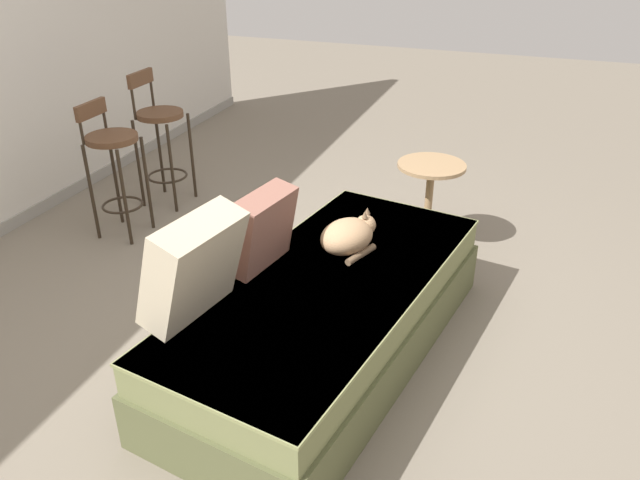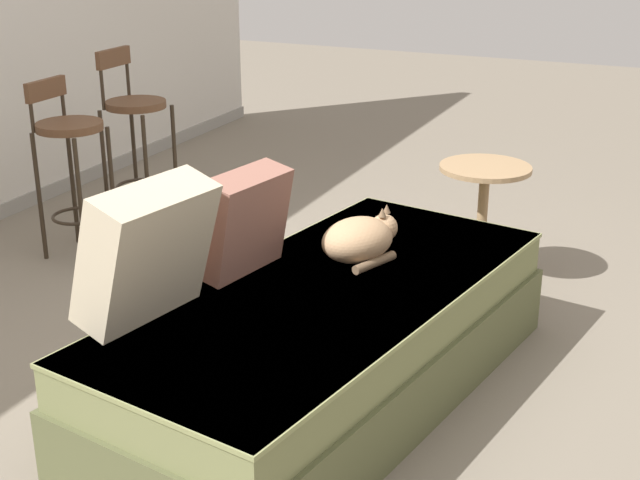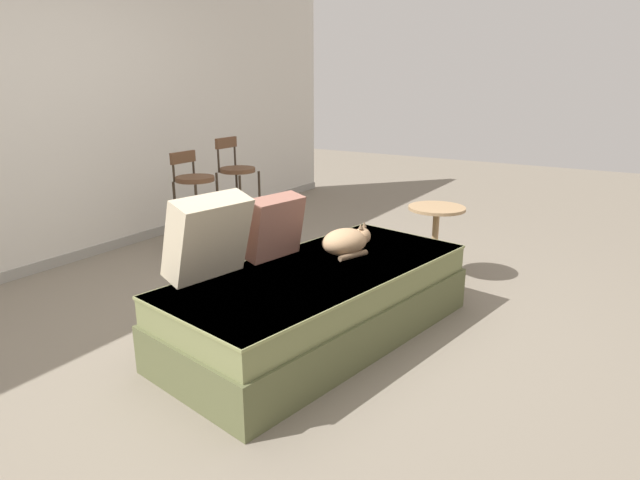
{
  "view_description": "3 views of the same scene",
  "coord_description": "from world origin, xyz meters",
  "px_view_note": "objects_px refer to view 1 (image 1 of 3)",
  "views": [
    {
      "loc": [
        -2.44,
        -1.24,
        2.04
      ],
      "look_at": [
        0.15,
        -0.3,
        0.57
      ],
      "focal_mm": 35.0,
      "sensor_mm": 36.0,
      "label": 1
    },
    {
      "loc": [
        -2.73,
        -1.61,
        1.78
      ],
      "look_at": [
        0.15,
        -0.3,
        0.57
      ],
      "focal_mm": 50.0,
      "sensor_mm": 36.0,
      "label": 2
    },
    {
      "loc": [
        -2.58,
        -2.0,
        1.53
      ],
      "look_at": [
        0.15,
        -0.3,
        0.57
      ],
      "focal_mm": 30.0,
      "sensor_mm": 36.0,
      "label": 3
    }
  ],
  "objects_px": {
    "bar_stool_by_doorway": "(160,131)",
    "side_table": "(429,193)",
    "bar_stool_near_window": "(113,156)",
    "couch": "(328,316)",
    "throw_pillow_corner": "(193,267)",
    "throw_pillow_middle": "(261,229)",
    "cat": "(349,236)"
  },
  "relations": [
    {
      "from": "bar_stool_by_doorway",
      "to": "side_table",
      "type": "distance_m",
      "value": 2.05
    },
    {
      "from": "bar_stool_near_window",
      "to": "side_table",
      "type": "height_order",
      "value": "bar_stool_near_window"
    },
    {
      "from": "couch",
      "to": "throw_pillow_corner",
      "type": "height_order",
      "value": "throw_pillow_corner"
    },
    {
      "from": "couch",
      "to": "side_table",
      "type": "distance_m",
      "value": 1.36
    },
    {
      "from": "couch",
      "to": "throw_pillow_middle",
      "type": "xyz_separation_m",
      "value": [
        0.01,
        0.35,
        0.42
      ]
    },
    {
      "from": "bar_stool_near_window",
      "to": "bar_stool_by_doorway",
      "type": "bearing_deg",
      "value": 0.03
    },
    {
      "from": "bar_stool_by_doorway",
      "to": "side_table",
      "type": "relative_size",
      "value": 1.7
    },
    {
      "from": "throw_pillow_middle",
      "to": "bar_stool_near_window",
      "type": "relative_size",
      "value": 0.44
    },
    {
      "from": "bar_stool_near_window",
      "to": "side_table",
      "type": "xyz_separation_m",
      "value": [
        0.54,
        -2.04,
        -0.19
      ]
    },
    {
      "from": "bar_stool_near_window",
      "to": "bar_stool_by_doorway",
      "type": "relative_size",
      "value": 0.93
    },
    {
      "from": "bar_stool_near_window",
      "to": "throw_pillow_middle",
      "type": "bearing_deg",
      "value": -118.17
    },
    {
      "from": "throw_pillow_corner",
      "to": "bar_stool_near_window",
      "type": "height_order",
      "value": "throw_pillow_corner"
    },
    {
      "from": "throw_pillow_corner",
      "to": "bar_stool_by_doorway",
      "type": "height_order",
      "value": "bar_stool_by_doorway"
    },
    {
      "from": "cat",
      "to": "bar_stool_by_doorway",
      "type": "height_order",
      "value": "bar_stool_by_doorway"
    },
    {
      "from": "throw_pillow_middle",
      "to": "side_table",
      "type": "xyz_separation_m",
      "value": [
        1.32,
        -0.59,
        -0.27
      ]
    },
    {
      "from": "throw_pillow_corner",
      "to": "side_table",
      "type": "xyz_separation_m",
      "value": [
        1.82,
        -0.67,
        -0.31
      ]
    },
    {
      "from": "couch",
      "to": "bar_stool_by_doorway",
      "type": "relative_size",
      "value": 2.13
    },
    {
      "from": "throw_pillow_corner",
      "to": "bar_stool_near_window",
      "type": "distance_m",
      "value": 1.87
    },
    {
      "from": "throw_pillow_middle",
      "to": "cat",
      "type": "height_order",
      "value": "throw_pillow_middle"
    },
    {
      "from": "throw_pillow_middle",
      "to": "bar_stool_by_doorway",
      "type": "relative_size",
      "value": 0.41
    },
    {
      "from": "cat",
      "to": "side_table",
      "type": "bearing_deg",
      "value": -12.66
    },
    {
      "from": "throw_pillow_middle",
      "to": "bar_stool_near_window",
      "type": "distance_m",
      "value": 1.65
    },
    {
      "from": "throw_pillow_middle",
      "to": "side_table",
      "type": "relative_size",
      "value": 0.7
    },
    {
      "from": "cat",
      "to": "throw_pillow_middle",
      "type": "bearing_deg",
      "value": 129.75
    },
    {
      "from": "throw_pillow_middle",
      "to": "throw_pillow_corner",
      "type": "bearing_deg",
      "value": 170.09
    },
    {
      "from": "bar_stool_near_window",
      "to": "throw_pillow_corner",
      "type": "bearing_deg",
      "value": -132.95
    },
    {
      "from": "bar_stool_near_window",
      "to": "bar_stool_by_doorway",
      "type": "xyz_separation_m",
      "value": [
        0.57,
        0.0,
        -0.0
      ]
    },
    {
      "from": "bar_stool_by_doorway",
      "to": "side_table",
      "type": "bearing_deg",
      "value": -90.82
    },
    {
      "from": "throw_pillow_middle",
      "to": "bar_stool_near_window",
      "type": "xyz_separation_m",
      "value": [
        0.78,
        1.45,
        -0.08
      ]
    },
    {
      "from": "throw_pillow_corner",
      "to": "bar_stool_near_window",
      "type": "relative_size",
      "value": 0.54
    },
    {
      "from": "throw_pillow_corner",
      "to": "bar_stool_near_window",
      "type": "bearing_deg",
      "value": 47.05
    },
    {
      "from": "throw_pillow_middle",
      "to": "side_table",
      "type": "distance_m",
      "value": 1.47
    }
  ]
}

